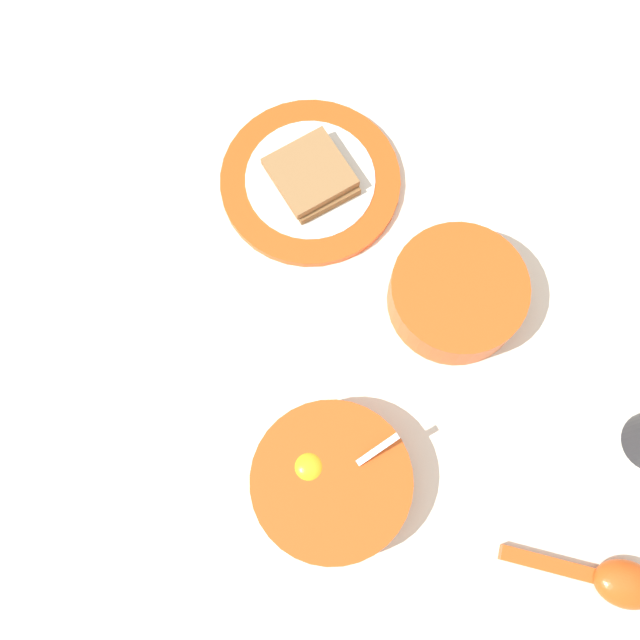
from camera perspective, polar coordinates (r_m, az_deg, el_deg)
ground_plane at (r=0.91m, az=13.03°, el=-3.30°), size 3.00×3.00×0.00m
egg_bowl at (r=0.84m, az=0.84°, el=-12.25°), size 0.18×0.18×0.08m
toast_plate at (r=0.96m, az=-0.75°, el=10.55°), size 0.23×0.23×0.01m
toast_sandwich at (r=0.94m, az=-0.63°, el=10.94°), size 0.13×0.13×0.02m
soup_spoon at (r=0.91m, az=21.36°, el=-18.01°), size 0.06×0.17×0.03m
congee_bowl at (r=0.89m, az=10.41°, el=2.02°), size 0.16×0.16×0.06m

